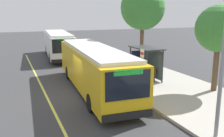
{
  "coord_description": "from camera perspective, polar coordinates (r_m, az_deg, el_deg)",
  "views": [
    {
      "loc": [
        14.87,
        -4.18,
        5.14
      ],
      "look_at": [
        0.6,
        1.73,
        1.73
      ],
      "focal_mm": 40.49,
      "sensor_mm": 36.0,
      "label": 1
    }
  ],
  "objects": [
    {
      "name": "ground_plane",
      "position": [
        16.28,
        -6.49,
        -6.06
      ],
      "size": [
        120.0,
        120.0,
        0.0
      ],
      "primitive_type": "plane",
      "color": "#38383A"
    },
    {
      "name": "sidewalk_curb",
      "position": [
        18.72,
        11.47,
        -3.52
      ],
      "size": [
        44.0,
        6.4,
        0.15
      ],
      "primitive_type": "cube",
      "color": "#A8A399",
      "rests_on": "ground_plane"
    },
    {
      "name": "lane_stripe_center",
      "position": [
        15.85,
        -14.2,
        -6.86
      ],
      "size": [
        36.0,
        0.14,
        0.01
      ],
      "primitive_type": "cube",
      "color": "#E0D64C",
      "rests_on": "ground_plane"
    },
    {
      "name": "transit_bus_main",
      "position": [
        16.88,
        -4.09,
        0.35
      ],
      "size": [
        12.11,
        3.28,
        2.95
      ],
      "color": "gold",
      "rests_on": "ground_plane"
    },
    {
      "name": "transit_bus_second",
      "position": [
        30.43,
        -12.06,
        5.51
      ],
      "size": [
        11.07,
        3.49,
        2.95
      ],
      "color": "white",
      "rests_on": "ground_plane"
    },
    {
      "name": "bus_shelter",
      "position": [
        19.43,
        7.81,
        2.77
      ],
      "size": [
        2.9,
        1.6,
        2.48
      ],
      "color": "#333338",
      "rests_on": "sidewalk_curb"
    },
    {
      "name": "waiting_bench",
      "position": [
        19.62,
        8.2,
        -0.98
      ],
      "size": [
        1.6,
        0.48,
        0.95
      ],
      "color": "brown",
      "rests_on": "sidewalk_curb"
    },
    {
      "name": "route_sign_post",
      "position": [
        16.14,
        6.81,
        0.97
      ],
      "size": [
        0.44,
        0.08,
        2.8
      ],
      "color": "#333338",
      "rests_on": "sidewalk_curb"
    },
    {
      "name": "pedestrian_commuter",
      "position": [
        19.28,
        5.18,
        0.33
      ],
      "size": [
        0.24,
        0.4,
        1.69
      ],
      "color": "#282D47",
      "rests_on": "sidewalk_curb"
    },
    {
      "name": "street_tree_near_shelter",
      "position": [
        23.6,
        6.94,
        13.39
      ],
      "size": [
        4.01,
        4.01,
        7.46
      ],
      "color": "brown",
      "rests_on": "sidewalk_curb"
    },
    {
      "name": "street_tree_upstreet",
      "position": [
        17.37,
        23.02,
        8.2
      ],
      "size": [
        2.98,
        2.98,
        5.53
      ],
      "color": "brown",
      "rests_on": "sidewalk_curb"
    },
    {
      "name": "utility_pole",
      "position": [
        10.56,
        23.73,
        1.62
      ],
      "size": [
        0.16,
        0.16,
        6.4
      ],
      "primitive_type": "cylinder",
      "color": "gray",
      "rests_on": "sidewalk_curb"
    }
  ]
}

